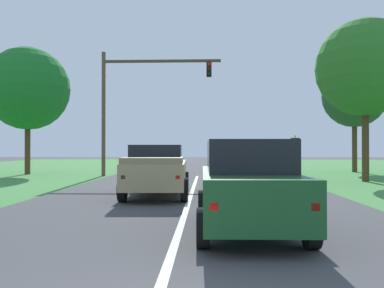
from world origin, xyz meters
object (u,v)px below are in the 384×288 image
Objects in this scene: traffic_light at (134,94)px; oak_tree_right at (354,96)px; pickup_truck_lead at (157,170)px; crossing_suv_far at (257,159)px; red_suv_near at (247,183)px; keep_moving_sign at (295,150)px; extra_tree_2 at (28,89)px; extra_tree_1 at (365,68)px.

oak_tree_right reaches higher than traffic_light.
pickup_truck_lead is 11.44m from traffic_light.
crossing_suv_far is at bearing -173.87° from oak_tree_right.
red_suv_near is at bearing -65.51° from pickup_truck_lead.
oak_tree_right reaches higher than crossing_suv_far.
traffic_light is at bearing -163.08° from oak_tree_right.
red_suv_near is 1.05× the size of crossing_suv_far.
pickup_truck_lead is at bearing -75.02° from traffic_light.
traffic_light is 9.96m from crossing_suv_far.
red_suv_near is 0.60× the size of oak_tree_right.
red_suv_near is 16.65m from keep_moving_sign.
traffic_light is at bearing 178.91° from keep_moving_sign.
extra_tree_2 reaches higher than crossing_suv_far.
keep_moving_sign is 17.99m from extra_tree_2.
pickup_truck_lead reaches higher than crossing_suv_far.
traffic_light is (-5.44, 16.19, 4.13)m from red_suv_near.
traffic_light reaches higher than red_suv_near.
pickup_truck_lead is 2.03× the size of keep_moving_sign.
oak_tree_right is at bearing 49.86° from pickup_truck_lead.
keep_moving_sign is (7.24, 10.10, 0.65)m from pickup_truck_lead.
keep_moving_sign is 8.26m from oak_tree_right.
pickup_truck_lead is 16.27m from extra_tree_2.
red_suv_near is 15.53m from extra_tree_1.
crossing_suv_far is at bearing 8.90° from extra_tree_2.
oak_tree_right is at bearing 6.13° from crossing_suv_far.
crossing_suv_far is 0.53× the size of extra_tree_1.
traffic_light is (-2.75, 10.29, 4.18)m from pickup_truck_lead.
extra_tree_2 reaches higher than pickup_truck_lead.
oak_tree_right is 0.93× the size of extra_tree_2.
extra_tree_1 is (10.17, 6.76, 5.03)m from pickup_truck_lead.
oak_tree_right is (9.93, 20.86, 4.56)m from red_suv_near.
traffic_light is 7.61m from extra_tree_2.
red_suv_near is at bearing -120.60° from extra_tree_1.
pickup_truck_lead is at bearing 114.49° from red_suv_near.
extra_tree_1 is (12.93, -3.53, 0.85)m from traffic_light.
extra_tree_2 is (-10.19, 11.74, 4.77)m from pickup_truck_lead.
keep_moving_sign is at bearing -137.87° from oak_tree_right.
oak_tree_right is 1.75× the size of crossing_suv_far.
traffic_light reaches higher than keep_moving_sign.
keep_moving_sign is 6.24m from extra_tree_1.
extra_tree_1 is at bearing -13.76° from extra_tree_2.
extra_tree_2 is (-7.44, 1.46, 0.60)m from traffic_light.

